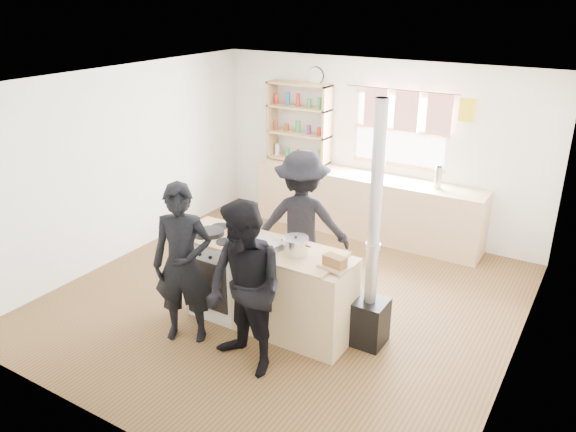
# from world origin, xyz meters

# --- Properties ---
(ground) EXTENTS (5.00, 5.00, 0.01)m
(ground) POSITION_xyz_m (0.00, 0.00, -0.01)
(ground) COLOR brown
(ground) RESTS_ON ground
(back_counter) EXTENTS (3.40, 0.55, 0.90)m
(back_counter) POSITION_xyz_m (0.00, 2.22, 0.45)
(back_counter) COLOR tan
(back_counter) RESTS_ON ground
(shelving_unit) EXTENTS (1.00, 0.28, 1.20)m
(shelving_unit) POSITION_xyz_m (-1.20, 2.34, 1.51)
(shelving_unit) COLOR tan
(shelving_unit) RESTS_ON back_counter
(thermos) EXTENTS (0.10, 0.10, 0.30)m
(thermos) POSITION_xyz_m (1.02, 2.22, 1.05)
(thermos) COLOR silver
(thermos) RESTS_ON back_counter
(cooking_island) EXTENTS (1.97, 0.64, 0.93)m
(cooking_island) POSITION_xyz_m (0.14, -0.55, 0.47)
(cooking_island) COLOR silver
(cooking_island) RESTS_ON ground
(skillet_greens) EXTENTS (0.30, 0.30, 0.05)m
(skillet_greens) POSITION_xyz_m (-0.55, -0.62, 0.96)
(skillet_greens) COLOR black
(skillet_greens) RESTS_ON cooking_island
(roast_tray) EXTENTS (0.37, 0.32, 0.07)m
(roast_tray) POSITION_xyz_m (0.14, -0.59, 0.97)
(roast_tray) COLOR silver
(roast_tray) RESTS_ON cooking_island
(stockpot_stove) EXTENTS (0.23, 0.23, 0.19)m
(stockpot_stove) POSITION_xyz_m (-0.33, -0.33, 1.01)
(stockpot_stove) COLOR silver
(stockpot_stove) RESTS_ON cooking_island
(stockpot_counter) EXTENTS (0.26, 0.26, 0.20)m
(stockpot_counter) POSITION_xyz_m (0.46, -0.55, 1.02)
(stockpot_counter) COLOR silver
(stockpot_counter) RESTS_ON cooking_island
(bread_board) EXTENTS (0.32, 0.25, 0.12)m
(bread_board) POSITION_xyz_m (0.93, -0.63, 0.98)
(bread_board) COLOR tan
(bread_board) RESTS_ON cooking_island
(flue_heater) EXTENTS (0.35, 0.35, 2.50)m
(flue_heater) POSITION_xyz_m (1.18, -0.31, 0.65)
(flue_heater) COLOR black
(flue_heater) RESTS_ON ground
(person_near_left) EXTENTS (0.72, 0.63, 1.67)m
(person_near_left) POSITION_xyz_m (-0.47, -1.18, 0.84)
(person_near_left) COLOR black
(person_near_left) RESTS_ON ground
(person_near_right) EXTENTS (0.95, 0.83, 1.68)m
(person_near_right) POSITION_xyz_m (0.36, -1.28, 0.84)
(person_near_right) COLOR black
(person_near_right) RESTS_ON ground
(person_far) EXTENTS (1.27, 1.03, 1.71)m
(person_far) POSITION_xyz_m (0.03, 0.32, 0.85)
(person_far) COLOR black
(person_far) RESTS_ON ground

